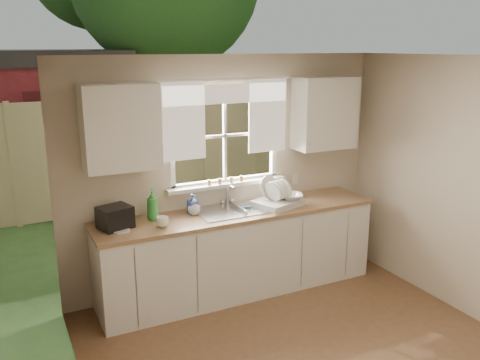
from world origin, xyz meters
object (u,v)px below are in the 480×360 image
dish_rack (278,200)px  soap_bottle_a (152,205)px  black_appliance (115,217)px  cup (163,222)px

dish_rack → soap_bottle_a: dish_rack is taller
soap_bottle_a → black_appliance: bearing=-146.8°
dish_rack → cup: dish_rack is taller
cup → black_appliance: bearing=172.8°
dish_rack → cup: (-1.32, -0.08, -0.02)m
soap_bottle_a → cup: soap_bottle_a is taller
soap_bottle_a → black_appliance: 0.40m
black_appliance → cup: bearing=-38.1°
black_appliance → soap_bottle_a: bearing=-5.8°
dish_rack → cup: 1.32m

